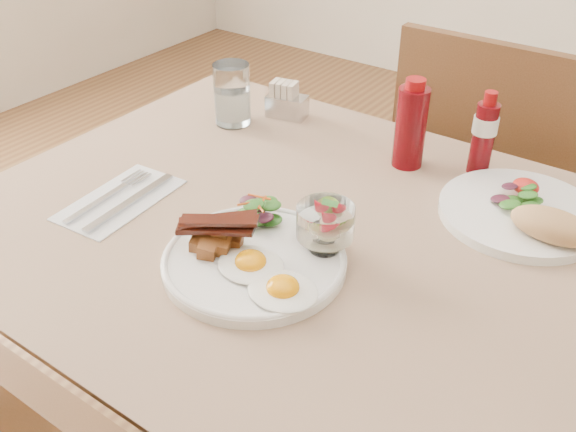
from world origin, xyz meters
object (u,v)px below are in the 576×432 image
object	(u,v)px
main_plate	(254,261)
water_glass	(232,98)
table	(352,289)
hot_sauce_bottle	(484,134)
chair_far	(485,190)
second_plate	(528,214)
fruit_cup	(326,222)
ketchup_bottle	(411,126)
sugar_caddy	(286,102)

from	to	relation	value
main_plate	water_glass	xyz separation A→B (m)	(-0.34, 0.37, 0.05)
table	hot_sauce_bottle	distance (m)	0.38
table	chair_far	world-z (taller)	chair_far
hot_sauce_bottle	second_plate	bearing A→B (deg)	-41.96
main_plate	water_glass	distance (m)	0.51
fruit_cup	hot_sauce_bottle	bearing A→B (deg)	76.81
main_plate	ketchup_bottle	size ratio (longest dim) A/B	1.62
table	fruit_cup	bearing A→B (deg)	-114.85
chair_far	water_glass	distance (m)	0.68
water_glass	table	bearing A→B (deg)	-28.01
ketchup_bottle	water_glass	size ratio (longest dim) A/B	1.32
main_plate	hot_sauce_bottle	size ratio (longest dim) A/B	1.74
table	second_plate	size ratio (longest dim) A/B	4.88
table	fruit_cup	world-z (taller)	fruit_cup
main_plate	second_plate	world-z (taller)	second_plate
second_plate	ketchup_bottle	distance (m)	0.27
main_plate	ketchup_bottle	world-z (taller)	ketchup_bottle
sugar_caddy	table	bearing A→B (deg)	-54.18
chair_far	ketchup_bottle	world-z (taller)	chair_far
main_plate	second_plate	size ratio (longest dim) A/B	1.03
chair_far	table	bearing A→B (deg)	-90.00
fruit_cup	sugar_caddy	size ratio (longest dim) A/B	0.94
table	second_plate	bearing A→B (deg)	47.67
water_glass	fruit_cup	bearing A→B (deg)	-34.52
second_plate	ketchup_bottle	bearing A→B (deg)	165.25
fruit_cup	table	bearing A→B (deg)	65.15
main_plate	water_glass	bearing A→B (deg)	133.07
second_plate	water_glass	world-z (taller)	water_glass
ketchup_bottle	hot_sauce_bottle	bearing A→B (deg)	23.32
second_plate	hot_sauce_bottle	world-z (taller)	hot_sauce_bottle
table	ketchup_bottle	xyz separation A→B (m)	(-0.05, 0.29, 0.17)
main_plate	sugar_caddy	xyz separation A→B (m)	(-0.27, 0.46, 0.03)
fruit_cup	sugar_caddy	world-z (taller)	fruit_cup
chair_far	ketchup_bottle	size ratio (longest dim) A/B	5.37
ketchup_bottle	main_plate	bearing A→B (deg)	-96.08
chair_far	main_plate	distance (m)	0.84
hot_sauce_bottle	water_glass	bearing A→B (deg)	-168.54
chair_far	fruit_cup	distance (m)	0.77
second_plate	ketchup_bottle	xyz separation A→B (m)	(-0.25, 0.07, 0.06)
hot_sauce_bottle	main_plate	bearing A→B (deg)	-109.41
hot_sauce_bottle	sugar_caddy	world-z (taller)	hot_sauce_bottle
table	chair_far	xyz separation A→B (m)	(0.00, 0.66, -0.14)
main_plate	sugar_caddy	distance (m)	0.54
water_glass	second_plate	bearing A→B (deg)	-1.41
fruit_cup	hot_sauce_bottle	distance (m)	0.40
sugar_caddy	water_glass	world-z (taller)	water_glass
main_plate	fruit_cup	size ratio (longest dim) A/B	3.15
chair_far	hot_sauce_bottle	distance (m)	0.45
table	fruit_cup	size ratio (longest dim) A/B	14.95
second_plate	ketchup_bottle	size ratio (longest dim) A/B	1.57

